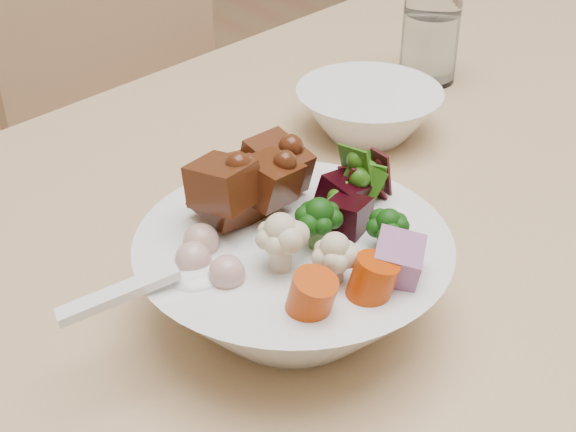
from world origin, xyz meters
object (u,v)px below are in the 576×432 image
(food_bowl, at_px, (294,270))
(dining_table, at_px, (547,193))
(water_glass, at_px, (430,37))
(side_bowl, at_px, (368,112))
(chair_far, at_px, (160,167))

(food_bowl, bearing_deg, dining_table, 9.39)
(water_glass, bearing_deg, food_bowl, -146.92)
(dining_table, xyz_separation_m, side_bowl, (-0.15, 0.11, 0.09))
(dining_table, distance_m, water_glass, 0.21)
(food_bowl, relative_size, side_bowl, 1.50)
(dining_table, bearing_deg, water_glass, 83.85)
(dining_table, relative_size, water_glass, 14.81)
(food_bowl, bearing_deg, water_glass, 33.08)
(food_bowl, distance_m, water_glass, 0.43)
(water_glass, bearing_deg, chair_far, 111.99)
(food_bowl, xyz_separation_m, water_glass, (0.36, 0.23, 0.01))
(food_bowl, relative_size, water_glass, 1.98)
(dining_table, distance_m, side_bowl, 0.21)
(water_glass, bearing_deg, dining_table, -85.29)
(food_bowl, height_order, water_glass, food_bowl)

